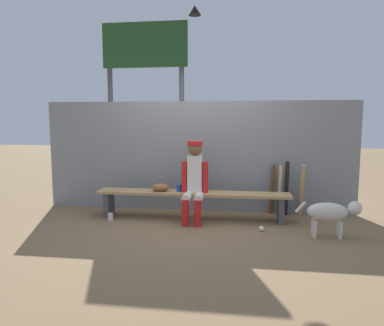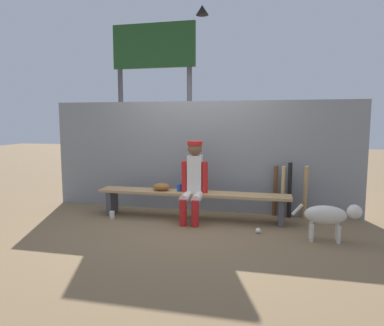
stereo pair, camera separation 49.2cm
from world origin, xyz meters
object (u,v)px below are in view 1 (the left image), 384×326
bat_wood_dark (272,189)px  bat_wood_tan (302,190)px  baseball (261,229)px  bat_aluminum_black (286,189)px  dog (332,212)px  player_seated (194,179)px  bat_wood_natural (280,190)px  cup_on_ground (111,217)px  dugout_bench (192,197)px  cup_on_bench (179,188)px  scoreboard (148,69)px  baseball_glove (161,187)px

bat_wood_dark → bat_wood_tan: bat_wood_tan is taller
baseball → bat_aluminum_black: bearing=63.7°
dog → player_seated: bearing=165.1°
player_seated → bat_wood_natural: bearing=20.9°
bat_aluminum_black → dog: 1.10m
bat_aluminum_black → dog: size_ratio=1.05×
baseball → cup_on_ground: size_ratio=0.67×
dugout_bench → bat_wood_natural: size_ratio=3.64×
player_seated → cup_on_bench: player_seated is taller
cup_on_ground → scoreboard: (0.13, 1.86, 2.48)m
dugout_bench → scoreboard: size_ratio=0.82×
baseball → baseball_glove: bearing=162.6°
bat_wood_dark → cup_on_ground: size_ratio=7.46×
bat_aluminum_black → baseball: 1.06m
player_seated → bat_aluminum_black: bearing=19.2°
bat_wood_dark → cup_on_bench: bat_wood_dark is taller
baseball_glove → bat_wood_dark: 1.80m
bat_wood_dark → scoreboard: scoreboard is taller
cup_on_ground → cup_on_bench: cup_on_bench is taller
baseball → bat_wood_natural: bearing=69.4°
scoreboard → bat_aluminum_black: bearing=-25.5°
cup_on_ground → dog: size_ratio=0.13×
baseball_glove → cup_on_ground: bearing=-161.7°
bat_wood_natural → cup_on_ground: bat_wood_natural is taller
scoreboard → dog: (3.03, -2.22, -2.20)m
player_seated → bat_wood_dark: size_ratio=1.48×
player_seated → baseball_glove: player_seated is taller
baseball → cup_on_bench: cup_on_bench is taller
dugout_bench → bat_wood_dark: bat_wood_dark is taller
baseball → cup_on_bench: size_ratio=0.67×
bat_wood_tan → scoreboard: bearing=156.1°
bat_wood_tan → bat_wood_dark: bearing=170.4°
baseball_glove → cup_on_bench: (0.29, 0.02, -0.01)m
bat_aluminum_black → bat_wood_tan: 0.24m
bat_wood_natural → cup_on_ground: bearing=-166.0°
bat_wood_dark → baseball: 1.03m
player_seated → cup_on_ground: size_ratio=11.05×
bat_wood_dark → baseball_glove: bearing=-165.4°
bat_wood_tan → baseball: bearing=-127.9°
bat_wood_tan → cup_on_bench: bat_wood_tan is taller
cup_on_ground → scoreboard: bearing=85.9°
dugout_bench → dog: (1.93, -0.60, -0.01)m
cup_on_ground → dog: (3.16, -0.36, 0.28)m
dugout_bench → dog: dog is taller
dugout_bench → baseball_glove: baseball_glove is taller
bat_aluminum_black → cup_on_bench: (-1.68, -0.37, 0.04)m
baseball_glove → bat_wood_tan: bat_wood_tan is taller
dugout_bench → cup_on_ground: bearing=-168.8°
dugout_bench → cup_on_ground: 1.29m
bat_aluminum_black → dog: bearing=-65.2°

